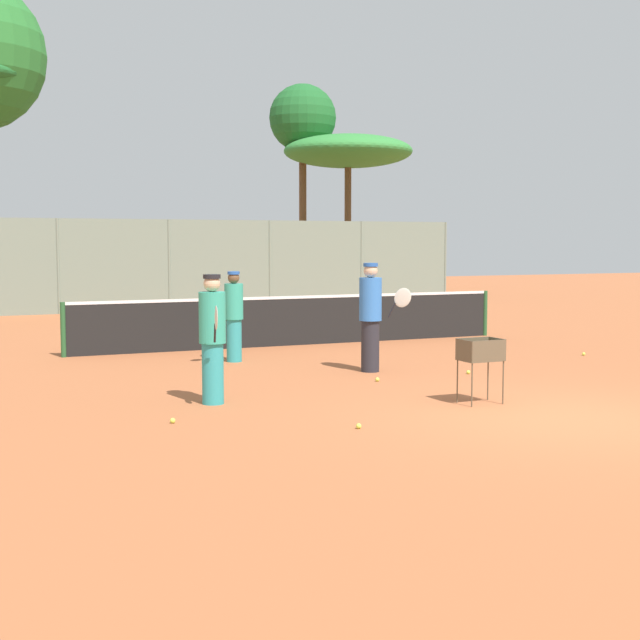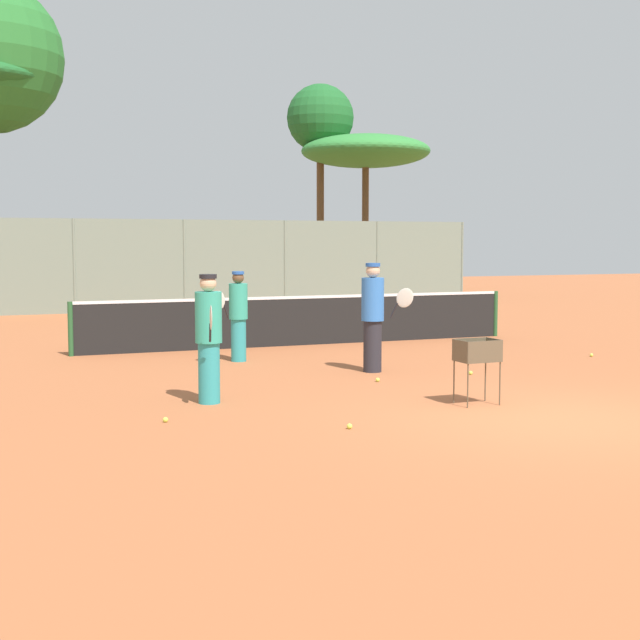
{
  "view_description": "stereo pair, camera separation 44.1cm",
  "coord_description": "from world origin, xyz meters",
  "px_view_note": "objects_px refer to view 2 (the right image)",
  "views": [
    {
      "loc": [
        -7.36,
        -8.92,
        2.24
      ],
      "look_at": [
        -1.62,
        3.86,
        1.0
      ],
      "focal_mm": 50.0,
      "sensor_mm": 36.0,
      "label": 1
    },
    {
      "loc": [
        -6.96,
        -9.1,
        2.24
      ],
      "look_at": [
        -1.62,
        3.86,
        1.0
      ],
      "focal_mm": 50.0,
      "sensor_mm": 36.0,
      "label": 2
    }
  ],
  "objects_px": {
    "tennis_net": "(303,319)",
    "player_red_cap": "(209,337)",
    "player_white_outfit": "(238,315)",
    "player_yellow_shirt": "(373,316)",
    "ball_cart": "(477,356)"
  },
  "relations": [
    {
      "from": "tennis_net",
      "to": "player_red_cap",
      "type": "height_order",
      "value": "player_red_cap"
    },
    {
      "from": "player_white_outfit",
      "to": "player_yellow_shirt",
      "type": "bearing_deg",
      "value": 94.78
    },
    {
      "from": "tennis_net",
      "to": "player_white_outfit",
      "type": "relative_size",
      "value": 5.86
    },
    {
      "from": "player_yellow_shirt",
      "to": "ball_cart",
      "type": "bearing_deg",
      "value": -50.22
    },
    {
      "from": "tennis_net",
      "to": "player_white_outfit",
      "type": "height_order",
      "value": "player_white_outfit"
    },
    {
      "from": "player_red_cap",
      "to": "player_yellow_shirt",
      "type": "distance_m",
      "value": 3.86
    },
    {
      "from": "player_white_outfit",
      "to": "ball_cart",
      "type": "height_order",
      "value": "player_white_outfit"
    },
    {
      "from": "player_white_outfit",
      "to": "player_yellow_shirt",
      "type": "height_order",
      "value": "player_yellow_shirt"
    },
    {
      "from": "player_white_outfit",
      "to": "player_red_cap",
      "type": "bearing_deg",
      "value": 33.62
    },
    {
      "from": "player_white_outfit",
      "to": "player_yellow_shirt",
      "type": "relative_size",
      "value": 0.9
    },
    {
      "from": "player_red_cap",
      "to": "tennis_net",
      "type": "bearing_deg",
      "value": 159.86
    },
    {
      "from": "player_yellow_shirt",
      "to": "ball_cart",
      "type": "distance_m",
      "value": 3.33
    },
    {
      "from": "tennis_net",
      "to": "player_yellow_shirt",
      "type": "bearing_deg",
      "value": -94.61
    },
    {
      "from": "tennis_net",
      "to": "player_yellow_shirt",
      "type": "xyz_separation_m",
      "value": [
        -0.33,
        -4.14,
        0.41
      ]
    },
    {
      "from": "tennis_net",
      "to": "player_yellow_shirt",
      "type": "distance_m",
      "value": 4.17
    }
  ]
}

